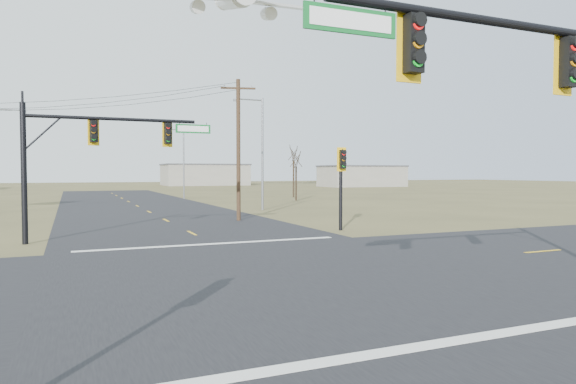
{
  "coord_description": "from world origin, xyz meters",
  "views": [
    {
      "loc": [
        -6.02,
        -15.27,
        3.31
      ],
      "look_at": [
        0.93,
        1.0,
        2.62
      ],
      "focal_mm": 32.0,
      "sensor_mm": 36.0,
      "label": 1
    }
  ],
  "objects_px": {
    "bare_tree_c": "(296,158)",
    "mast_arm_near": "(574,93)",
    "mast_arm_far": "(97,143)",
    "streetlight_c": "(0,151)",
    "streetlight_a": "(260,147)",
    "streetlight_b": "(182,159)",
    "utility_pole_near": "(238,148)",
    "pedestal_signal_ne": "(342,170)",
    "bare_tree_d": "(294,153)"
  },
  "relations": [
    {
      "from": "bare_tree_c",
      "to": "mast_arm_near",
      "type": "bearing_deg",
      "value": -106.95
    },
    {
      "from": "mast_arm_far",
      "to": "bare_tree_c",
      "type": "distance_m",
      "value": 36.2
    },
    {
      "from": "mast_arm_near",
      "to": "streetlight_c",
      "type": "relative_size",
      "value": 1.11
    },
    {
      "from": "streetlight_a",
      "to": "streetlight_b",
      "type": "xyz_separation_m",
      "value": [
        -2.47,
        21.0,
        -0.58
      ]
    },
    {
      "from": "streetlight_c",
      "to": "utility_pole_near",
      "type": "bearing_deg",
      "value": -50.77
    },
    {
      "from": "utility_pole_near",
      "to": "streetlight_b",
      "type": "xyz_separation_m",
      "value": [
        2.19,
        29.52,
        -0.1
      ]
    },
    {
      "from": "streetlight_a",
      "to": "streetlight_c",
      "type": "relative_size",
      "value": 1.04
    },
    {
      "from": "pedestal_signal_ne",
      "to": "streetlight_b",
      "type": "bearing_deg",
      "value": 95.45
    },
    {
      "from": "mast_arm_near",
      "to": "streetlight_c",
      "type": "bearing_deg",
      "value": 106.41
    },
    {
      "from": "mast_arm_far",
      "to": "bare_tree_d",
      "type": "height_order",
      "value": "bare_tree_d"
    },
    {
      "from": "mast_arm_far",
      "to": "streetlight_a",
      "type": "distance_m",
      "value": 20.83
    },
    {
      "from": "utility_pole_near",
      "to": "streetlight_a",
      "type": "relative_size",
      "value": 0.99
    },
    {
      "from": "utility_pole_near",
      "to": "streetlight_a",
      "type": "distance_m",
      "value": 9.71
    },
    {
      "from": "mast_arm_near",
      "to": "mast_arm_far",
      "type": "relative_size",
      "value": 1.17
    },
    {
      "from": "mast_arm_far",
      "to": "bare_tree_c",
      "type": "relative_size",
      "value": 1.42
    },
    {
      "from": "streetlight_c",
      "to": "streetlight_a",
      "type": "bearing_deg",
      "value": -29.65
    },
    {
      "from": "mast_arm_near",
      "to": "bare_tree_c",
      "type": "bearing_deg",
      "value": 70.62
    },
    {
      "from": "utility_pole_near",
      "to": "streetlight_b",
      "type": "distance_m",
      "value": 29.6
    },
    {
      "from": "mast_arm_near",
      "to": "bare_tree_c",
      "type": "height_order",
      "value": "mast_arm_near"
    },
    {
      "from": "utility_pole_near",
      "to": "mast_arm_near",
      "type": "bearing_deg",
      "value": -91.16
    },
    {
      "from": "streetlight_b",
      "to": "bare_tree_c",
      "type": "bearing_deg",
      "value": -20.91
    },
    {
      "from": "mast_arm_far",
      "to": "bare_tree_d",
      "type": "bearing_deg",
      "value": 34.92
    },
    {
      "from": "mast_arm_near",
      "to": "bare_tree_c",
      "type": "relative_size",
      "value": 1.66
    },
    {
      "from": "utility_pole_near",
      "to": "streetlight_c",
      "type": "distance_m",
      "value": 26.9
    },
    {
      "from": "pedestal_signal_ne",
      "to": "streetlight_a",
      "type": "bearing_deg",
      "value": 89.61
    },
    {
      "from": "mast_arm_far",
      "to": "bare_tree_c",
      "type": "bearing_deg",
      "value": 31.7
    },
    {
      "from": "streetlight_a",
      "to": "streetlight_c",
      "type": "distance_m",
      "value": 24.67
    },
    {
      "from": "mast_arm_far",
      "to": "streetlight_b",
      "type": "bearing_deg",
      "value": 53.55
    },
    {
      "from": "streetlight_a",
      "to": "bare_tree_c",
      "type": "bearing_deg",
      "value": 63.99
    },
    {
      "from": "mast_arm_near",
      "to": "streetlight_c",
      "type": "distance_m",
      "value": 49.34
    },
    {
      "from": "streetlight_a",
      "to": "streetlight_b",
      "type": "height_order",
      "value": "streetlight_a"
    },
    {
      "from": "streetlight_b",
      "to": "streetlight_c",
      "type": "xyz_separation_m",
      "value": [
        -18.64,
        -8.23,
        0.39
      ]
    },
    {
      "from": "pedestal_signal_ne",
      "to": "streetlight_b",
      "type": "xyz_separation_m",
      "value": [
        -1.43,
        37.32,
        1.45
      ]
    },
    {
      "from": "bare_tree_c",
      "to": "bare_tree_d",
      "type": "relative_size",
      "value": 0.86
    },
    {
      "from": "utility_pole_near",
      "to": "streetlight_c",
      "type": "xyz_separation_m",
      "value": [
        -16.45,
        21.29,
        0.28
      ]
    },
    {
      "from": "streetlight_c",
      "to": "pedestal_signal_ne",
      "type": "bearing_deg",
      "value": -53.86
    },
    {
      "from": "pedestal_signal_ne",
      "to": "streetlight_a",
      "type": "distance_m",
      "value": 16.47
    },
    {
      "from": "streetlight_b",
      "to": "mast_arm_near",
      "type": "bearing_deg",
      "value": -77.29
    },
    {
      "from": "mast_arm_far",
      "to": "pedestal_signal_ne",
      "type": "height_order",
      "value": "mast_arm_far"
    },
    {
      "from": "streetlight_a",
      "to": "bare_tree_c",
      "type": "distance_m",
      "value": 15.44
    },
    {
      "from": "mast_arm_near",
      "to": "streetlight_b",
      "type": "xyz_separation_m",
      "value": [
        2.7,
        54.93,
        -0.16
      ]
    },
    {
      "from": "pedestal_signal_ne",
      "to": "streetlight_c",
      "type": "height_order",
      "value": "streetlight_c"
    },
    {
      "from": "mast_arm_near",
      "to": "streetlight_b",
      "type": "distance_m",
      "value": 55.0
    },
    {
      "from": "bare_tree_c",
      "to": "utility_pole_near",
      "type": "bearing_deg",
      "value": -122.96
    },
    {
      "from": "bare_tree_d",
      "to": "pedestal_signal_ne",
      "type": "bearing_deg",
      "value": -109.7
    },
    {
      "from": "bare_tree_d",
      "to": "streetlight_b",
      "type": "bearing_deg",
      "value": 176.52
    },
    {
      "from": "mast_arm_far",
      "to": "bare_tree_c",
      "type": "height_order",
      "value": "mast_arm_far"
    },
    {
      "from": "mast_arm_near",
      "to": "utility_pole_near",
      "type": "bearing_deg",
      "value": 86.41
    },
    {
      "from": "streetlight_c",
      "to": "bare_tree_c",
      "type": "bearing_deg",
      "value": 1.09
    },
    {
      "from": "streetlight_a",
      "to": "streetlight_b",
      "type": "bearing_deg",
      "value": 106.33
    }
  ]
}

